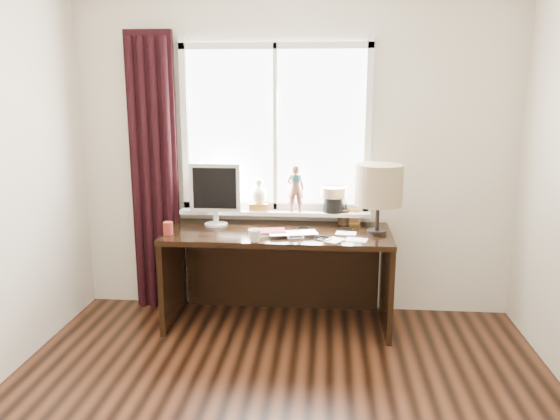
# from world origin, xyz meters

# --- Properties ---
(wall_back) EXTENTS (3.50, 0.00, 2.60)m
(wall_back) POSITION_xyz_m (0.00, 2.00, 1.30)
(wall_back) COLOR beige
(wall_back) RESTS_ON ground
(laptop) EXTENTS (0.40, 0.30, 0.03)m
(laptop) POSITION_xyz_m (0.03, 1.50, 0.76)
(laptop) COLOR silver
(laptop) RESTS_ON desk
(mug) EXTENTS (0.13, 0.13, 0.10)m
(mug) POSITION_xyz_m (-0.24, 1.33, 0.80)
(mug) COLOR white
(mug) RESTS_ON desk
(red_cup) EXTENTS (0.07, 0.07, 0.09)m
(red_cup) POSITION_xyz_m (-0.90, 1.47, 0.80)
(red_cup) COLOR maroon
(red_cup) RESTS_ON desk
(window) EXTENTS (1.52, 0.21, 1.40)m
(window) POSITION_xyz_m (-0.15, 1.95, 1.30)
(window) COLOR white
(window) RESTS_ON ground
(curtain) EXTENTS (0.38, 0.09, 2.25)m
(curtain) POSITION_xyz_m (-1.13, 1.91, 1.12)
(curtain) COLOR black
(curtain) RESTS_ON floor
(desk) EXTENTS (1.70, 0.70, 0.75)m
(desk) POSITION_xyz_m (-0.10, 1.73, 0.51)
(desk) COLOR black
(desk) RESTS_ON floor
(monitor) EXTENTS (0.40, 0.18, 0.49)m
(monitor) POSITION_xyz_m (-0.60, 1.77, 1.03)
(monitor) COLOR beige
(monitor) RESTS_ON desk
(notebook_stack) EXTENTS (0.26, 0.23, 0.03)m
(notebook_stack) POSITION_xyz_m (-0.15, 1.54, 0.77)
(notebook_stack) COLOR beige
(notebook_stack) RESTS_ON desk
(brush_holder) EXTENTS (0.09, 0.09, 0.25)m
(brush_holder) POSITION_xyz_m (0.40, 1.89, 0.81)
(brush_holder) COLOR black
(brush_holder) RESTS_ON desk
(icon_frame) EXTENTS (0.10, 0.02, 0.13)m
(icon_frame) POSITION_xyz_m (0.48, 1.90, 0.81)
(icon_frame) COLOR gold
(icon_frame) RESTS_ON desk
(table_lamp) EXTENTS (0.35, 0.35, 0.52)m
(table_lamp) POSITION_xyz_m (0.64, 1.62, 1.11)
(table_lamp) COLOR black
(table_lamp) RESTS_ON desk
(loose_papers) EXTENTS (0.33, 0.35, 0.00)m
(loose_papers) POSITION_xyz_m (0.41, 1.49, 0.75)
(loose_papers) COLOR white
(loose_papers) RESTS_ON desk
(desk_cables) EXTENTS (0.45, 0.43, 0.01)m
(desk_cables) POSITION_xyz_m (0.26, 1.60, 0.75)
(desk_cables) COLOR black
(desk_cables) RESTS_ON desk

